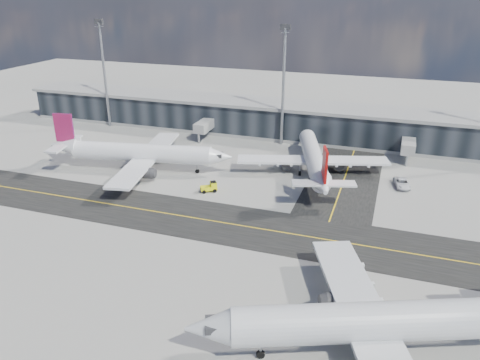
{
  "coord_description": "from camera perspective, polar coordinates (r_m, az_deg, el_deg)",
  "views": [
    {
      "loc": [
        26.46,
        -61.43,
        37.48
      ],
      "look_at": [
        1.55,
        11.34,
        5.0
      ],
      "focal_mm": 35.0,
      "sensor_mm": 36.0,
      "label": 1
    }
  ],
  "objects": [
    {
      "name": "airliner_af",
      "position": [
        102.46,
        -12.19,
        3.25
      ],
      "size": [
        40.12,
        34.39,
        11.92
      ],
      "rotation": [
        0.0,
        0.0,
        -1.39
      ],
      "color": "white",
      "rests_on": "ground"
    },
    {
      "name": "floodlight_masts",
      "position": [
        114.69,
        5.32,
        11.8
      ],
      "size": [
        102.5,
        0.7,
        28.9
      ],
      "color": "gray",
      "rests_on": "ground"
    },
    {
      "name": "ground",
      "position": [
        76.67,
        -3.87,
        -6.43
      ],
      "size": [
        300.0,
        300.0,
        0.0
      ],
      "primitive_type": "plane",
      "color": "gray",
      "rests_on": "ground"
    },
    {
      "name": "airliner_redtail",
      "position": [
        98.73,
        8.98,
        2.58
      ],
      "size": [
        31.86,
        36.97,
        11.15
      ],
      "rotation": [
        0.0,
        0.0,
        0.29
      ],
      "color": "white",
      "rests_on": "ground"
    },
    {
      "name": "airliner_near",
      "position": [
        54.28,
        17.55,
        -16.18
      ],
      "size": [
        41.36,
        35.78,
        12.75
      ],
      "rotation": [
        0.0,
        0.0,
        1.96
      ],
      "color": "silver",
      "rests_on": "ground"
    },
    {
      "name": "service_van",
      "position": [
        98.21,
        19.17,
        -0.38
      ],
      "size": [
        3.87,
        6.19,
        1.6
      ],
      "primitive_type": "imported",
      "rotation": [
        0.0,
        0.0,
        0.23
      ],
      "color": "white",
      "rests_on": "ground"
    },
    {
      "name": "baggage_tug",
      "position": [
        90.84,
        -3.66,
        -0.84
      ],
      "size": [
        3.47,
        2.99,
        1.98
      ],
      "rotation": [
        0.0,
        0.0,
        -0.98
      ],
      "color": "#F2F50C",
      "rests_on": "ground"
    },
    {
      "name": "taxiway_lanes",
      "position": [
        84.39,
        1.39,
        -3.47
      ],
      "size": [
        180.0,
        63.0,
        0.03
      ],
      "color": "black",
      "rests_on": "ground"
    },
    {
      "name": "terminal_concourse",
      "position": [
        123.91,
        5.93,
        7.14
      ],
      "size": [
        152.0,
        19.8,
        8.8
      ],
      "color": "black",
      "rests_on": "ground"
    }
  ]
}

